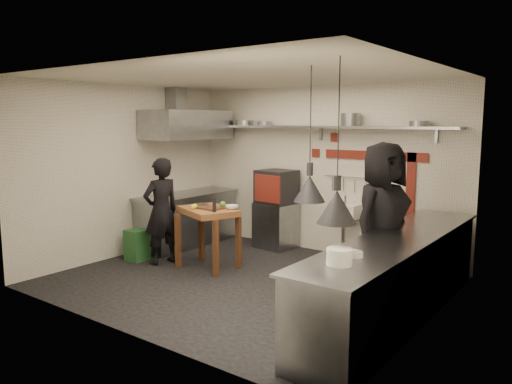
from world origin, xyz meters
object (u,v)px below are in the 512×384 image
Objects in this scene: green_bin at (137,245)px; chef_right at (382,221)px; combi_oven at (277,187)px; prep_table at (208,238)px; chef_left at (161,211)px; oven_stand at (276,225)px.

chef_right is at bearing 10.35° from green_bin.
prep_table is at bearing -91.18° from combi_oven.
green_bin is (-1.37, -1.95, -0.84)m from combi_oven.
chef_right reaches higher than green_bin.
prep_table is 0.87m from chef_left.
chef_right reaches higher than prep_table.
chef_right is (3.81, 0.70, 0.73)m from green_bin.
chef_left reaches higher than oven_stand.
green_bin is 3.94m from chef_right.
chef_left is at bearing -109.36° from oven_stand.
chef_left reaches higher than combi_oven.
chef_right reaches higher than combi_oven.
chef_left is (0.45, 0.13, 0.58)m from green_bin.
combi_oven is 0.65× the size of prep_table.
combi_oven is 0.36× the size of chef_left.
oven_stand is 1.64m from prep_table.
chef_left reaches higher than prep_table.
combi_oven is at bearing 164.11° from chef_left.
oven_stand reaches higher than green_bin.
green_bin is at bearing 112.59° from chef_right.
oven_stand is 0.41× the size of chef_right.
green_bin is 0.74m from chef_left.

